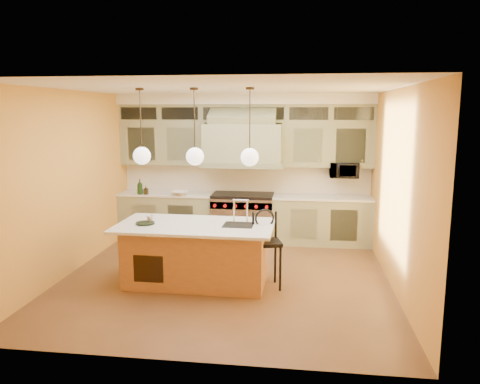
# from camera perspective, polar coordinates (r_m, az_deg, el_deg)

# --- Properties ---
(floor) EXTENTS (5.00, 5.00, 0.00)m
(floor) POSITION_cam_1_polar(r_m,az_deg,el_deg) (7.43, -1.76, -10.41)
(floor) COLOR brown
(floor) RESTS_ON ground
(ceiling) EXTENTS (5.00, 5.00, 0.00)m
(ceiling) POSITION_cam_1_polar(r_m,az_deg,el_deg) (6.98, -1.89, 12.54)
(ceiling) COLOR white
(ceiling) RESTS_ON wall_back
(wall_back) EXTENTS (5.00, 0.00, 5.00)m
(wall_back) POSITION_cam_1_polar(r_m,az_deg,el_deg) (9.51, 0.63, 3.07)
(wall_back) COLOR gold
(wall_back) RESTS_ON ground
(wall_front) EXTENTS (5.00, 0.00, 5.00)m
(wall_front) POSITION_cam_1_polar(r_m,az_deg,el_deg) (4.66, -6.84, -4.14)
(wall_front) COLOR gold
(wall_front) RESTS_ON ground
(wall_left) EXTENTS (0.00, 5.00, 5.00)m
(wall_left) POSITION_cam_1_polar(r_m,az_deg,el_deg) (7.86, -20.12, 1.04)
(wall_left) COLOR gold
(wall_left) RESTS_ON ground
(wall_right) EXTENTS (0.00, 5.00, 5.00)m
(wall_right) POSITION_cam_1_polar(r_m,az_deg,el_deg) (7.10, 18.52, 0.24)
(wall_right) COLOR gold
(wall_right) RESTS_ON ground
(back_cabinetry) EXTENTS (5.00, 0.77, 2.90)m
(back_cabinetry) POSITION_cam_1_polar(r_m,az_deg,el_deg) (9.25, 0.43, 2.75)
(back_cabinetry) COLOR gray
(back_cabinetry) RESTS_ON floor
(range) EXTENTS (1.20, 0.74, 0.96)m
(range) POSITION_cam_1_polar(r_m,az_deg,el_deg) (9.32, 0.35, -3.08)
(range) COLOR silver
(range) RESTS_ON floor
(kitchen_island) EXTENTS (2.33, 1.26, 1.35)m
(kitchen_island) POSITION_cam_1_polar(r_m,az_deg,el_deg) (7.11, -5.28, -7.36)
(kitchen_island) COLOR #996136
(kitchen_island) RESTS_ON floor
(counter_stool) EXTENTS (0.49, 0.49, 1.15)m
(counter_stool) POSITION_cam_1_polar(r_m,az_deg,el_deg) (6.89, 3.21, -6.32)
(counter_stool) COLOR black
(counter_stool) RESTS_ON floor
(microwave) EXTENTS (0.54, 0.37, 0.30)m
(microwave) POSITION_cam_1_polar(r_m,az_deg,el_deg) (9.23, 12.56, 2.63)
(microwave) COLOR black
(microwave) RESTS_ON back_cabinetry
(oil_bottle_a) EXTENTS (0.13, 0.13, 0.30)m
(oil_bottle_a) POSITION_cam_1_polar(r_m,az_deg,el_deg) (9.47, -12.10, 0.63)
(oil_bottle_a) COLOR black
(oil_bottle_a) RESTS_ON back_cabinetry
(oil_bottle_b) EXTENTS (0.08, 0.08, 0.18)m
(oil_bottle_b) POSITION_cam_1_polar(r_m,az_deg,el_deg) (9.44, -11.40, 0.24)
(oil_bottle_b) COLOR black
(oil_bottle_b) RESTS_ON back_cabinetry
(fruit_bowl) EXTENTS (0.34, 0.34, 0.08)m
(fruit_bowl) POSITION_cam_1_polar(r_m,az_deg,el_deg) (9.25, -7.37, -0.15)
(fruit_bowl) COLOR silver
(fruit_bowl) RESTS_ON back_cabinetry
(cup) EXTENTS (0.12, 0.12, 0.10)m
(cup) POSITION_cam_1_polar(r_m,az_deg,el_deg) (7.15, -10.90, -3.26)
(cup) COLOR beige
(cup) RESTS_ON kitchen_island
(pendant_left) EXTENTS (0.26, 0.26, 1.11)m
(pendant_left) POSITION_cam_1_polar(r_m,az_deg,el_deg) (7.05, -11.88, 4.58)
(pendant_left) COLOR #2D2319
(pendant_left) RESTS_ON ceiling
(pendant_center) EXTENTS (0.26, 0.26, 1.11)m
(pendant_center) POSITION_cam_1_polar(r_m,az_deg,el_deg) (6.83, -5.51, 4.58)
(pendant_center) COLOR #2D2319
(pendant_center) RESTS_ON ceiling
(pendant_right) EXTENTS (0.26, 0.26, 1.11)m
(pendant_right) POSITION_cam_1_polar(r_m,az_deg,el_deg) (6.69, 1.19, 4.52)
(pendant_right) COLOR #2D2319
(pendant_right) RESTS_ON ceiling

